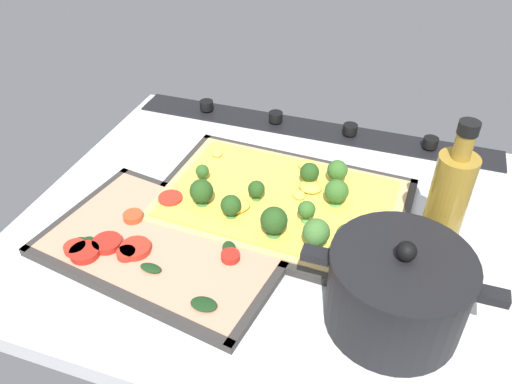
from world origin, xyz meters
TOP-DOWN VIEW (x-y plane):
  - ground_plane at (0.00, 0.00)cm, footprint 75.41×64.39cm
  - stove_control_panel at (0.00, -28.69)cm, footprint 72.39×7.00cm
  - baking_tray_front at (-0.84, -3.57)cm, footprint 41.41×29.79cm
  - broccoli_pizza at (-1.49, -2.69)cm, footprint 38.89×27.27cm
  - baking_tray_back at (12.09, 10.86)cm, footprint 38.76×28.62cm
  - veggie_pizza_back at (12.89, 11.31)cm, footprint 36.00×25.86cm
  - cooking_pot at (-20.68, 13.69)cm, footprint 24.03×17.17cm
  - oil_bottle at (-25.03, -0.47)cm, footprint 5.24×5.24cm

SIDE VIEW (x-z plane):
  - ground_plane at x=0.00cm, z-range -3.00..0.00cm
  - baking_tray_front at x=-0.84cm, z-range -0.29..1.01cm
  - baking_tray_back at x=12.09cm, z-range -0.28..1.02cm
  - stove_control_panel at x=0.00cm, z-range -0.74..1.86cm
  - veggie_pizza_back at x=12.89cm, z-range 0.16..2.06cm
  - broccoli_pizza at x=-1.49cm, z-range -1.05..5.00cm
  - cooking_pot at x=-20.68cm, z-range -1.14..12.05cm
  - oil_bottle at x=-25.03cm, z-range -1.87..20.24cm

